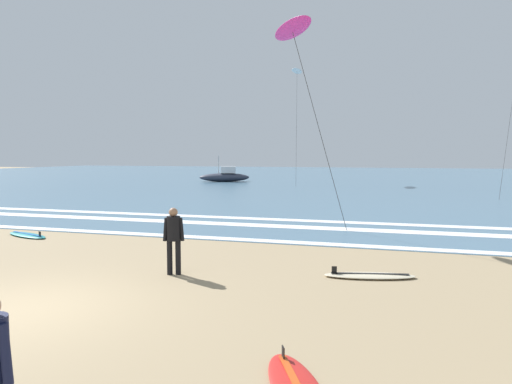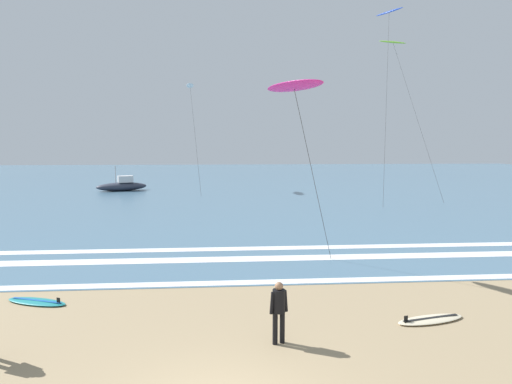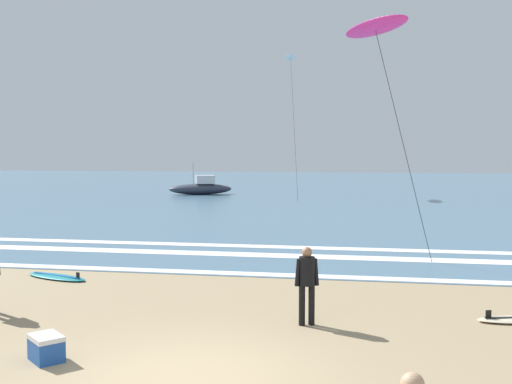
{
  "view_description": "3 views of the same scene",
  "coord_description": "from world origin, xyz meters",
  "px_view_note": "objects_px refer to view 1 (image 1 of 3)",
  "views": [
    {
      "loc": [
        6.58,
        -6.88,
        2.85
      ],
      "look_at": [
        1.59,
        9.85,
        1.46
      ],
      "focal_mm": 33.25,
      "sensor_mm": 36.0,
      "label": 1
    },
    {
      "loc": [
        0.21,
        -7.12,
        5.01
      ],
      "look_at": [
        1.54,
        10.85,
        2.99
      ],
      "focal_mm": 30.24,
      "sensor_mm": 36.0,
      "label": 2
    },
    {
      "loc": [
        2.66,
        -8.86,
        3.5
      ],
      "look_at": [
        -0.83,
        10.62,
        2.2
      ],
      "focal_mm": 42.35,
      "sensor_mm": 36.0,
      "label": 3
    }
  ],
  "objects_px": {
    "surfboard_near_water": "(370,276)",
    "offshore_boat": "(225,176)",
    "kite_white_low_near": "(297,72)",
    "kite_magenta_high_right": "(292,30)",
    "surfer_background_far": "(174,235)",
    "surfboard_right_spare": "(27,235)"
  },
  "relations": [
    {
      "from": "surfer_background_far",
      "to": "surfboard_right_spare",
      "type": "xyz_separation_m",
      "value": [
        -7.28,
        3.32,
        -0.91
      ]
    },
    {
      "from": "surfboard_near_water",
      "to": "kite_white_low_near",
      "type": "height_order",
      "value": "kite_white_low_near"
    },
    {
      "from": "kite_white_low_near",
      "to": "surfboard_right_spare",
      "type": "bearing_deg",
      "value": -93.8
    },
    {
      "from": "surfer_background_far",
      "to": "offshore_boat",
      "type": "bearing_deg",
      "value": 108.54
    },
    {
      "from": "kite_white_low_near",
      "to": "kite_magenta_high_right",
      "type": "distance_m",
      "value": 32.47
    },
    {
      "from": "surfboard_right_spare",
      "to": "offshore_boat",
      "type": "distance_m",
      "value": 33.49
    },
    {
      "from": "kite_white_low_near",
      "to": "offshore_boat",
      "type": "xyz_separation_m",
      "value": [
        -7.25,
        -1.75,
        -10.73
      ]
    },
    {
      "from": "surfer_background_far",
      "to": "surfboard_near_water",
      "type": "distance_m",
      "value": 4.69
    },
    {
      "from": "surfboard_near_water",
      "to": "kite_magenta_high_right",
      "type": "relative_size",
      "value": 0.29
    },
    {
      "from": "surfer_background_far",
      "to": "offshore_boat",
      "type": "xyz_separation_m",
      "value": [
        -12.22,
        36.44,
        -0.4
      ]
    },
    {
      "from": "surfboard_right_spare",
      "to": "kite_white_low_near",
      "type": "relative_size",
      "value": 0.19
    },
    {
      "from": "surfboard_right_spare",
      "to": "surfboard_near_water",
      "type": "relative_size",
      "value": 1.0
    },
    {
      "from": "surfboard_right_spare",
      "to": "kite_magenta_high_right",
      "type": "relative_size",
      "value": 0.29
    },
    {
      "from": "surfboard_right_spare",
      "to": "kite_magenta_high_right",
      "type": "height_order",
      "value": "kite_magenta_high_right"
    },
    {
      "from": "kite_magenta_high_right",
      "to": "surfboard_near_water",
      "type": "bearing_deg",
      "value": -60.92
    },
    {
      "from": "kite_magenta_high_right",
      "to": "offshore_boat",
      "type": "bearing_deg",
      "value": 114.52
    },
    {
      "from": "offshore_boat",
      "to": "surfer_background_far",
      "type": "bearing_deg",
      "value": -71.46
    },
    {
      "from": "kite_magenta_high_right",
      "to": "surfer_background_far",
      "type": "bearing_deg",
      "value": -101.87
    },
    {
      "from": "surfer_background_far",
      "to": "kite_white_low_near",
      "type": "distance_m",
      "value": 39.86
    },
    {
      "from": "surfboard_near_water",
      "to": "offshore_boat",
      "type": "distance_m",
      "value": 39.13
    },
    {
      "from": "offshore_boat",
      "to": "kite_white_low_near",
      "type": "bearing_deg",
      "value": 13.55
    },
    {
      "from": "surfboard_right_spare",
      "to": "surfboard_near_water",
      "type": "xyz_separation_m",
      "value": [
        11.76,
        -2.27,
        0.0
      ]
    }
  ]
}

